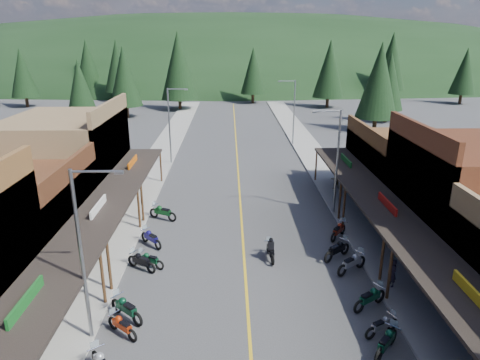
{
  "coord_description": "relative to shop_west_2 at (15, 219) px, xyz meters",
  "views": [
    {
      "loc": [
        -0.84,
        -22.14,
        12.91
      ],
      "look_at": [
        -0.1,
        7.41,
        3.0
      ],
      "focal_mm": 32.0,
      "sensor_mm": 36.0,
      "label": 1
    }
  ],
  "objects": [
    {
      "name": "sidewalk_east",
      "position": [
        22.45,
        18.3,
        -2.46
      ],
      "size": [
        3.4,
        94.0,
        0.15
      ],
      "primitive_type": "cube",
      "color": "gray",
      "rests_on": "ground"
    },
    {
      "name": "shop_east_3",
      "position": [
        27.51,
        9.6,
        -0.0
      ],
      "size": [
        10.9,
        10.2,
        6.2
      ],
      "color": "#4C2D16",
      "rests_on": "ground"
    },
    {
      "name": "pine_10",
      "position": [
        -4.25,
        48.3,
        4.25
      ],
      "size": [
        5.38,
        5.38,
        11.6
      ],
      "color": "black",
      "rests_on": "ground"
    },
    {
      "name": "streetlight_3",
      "position": [
        20.71,
        28.3,
        1.93
      ],
      "size": [
        2.16,
        0.18,
        8.0
      ],
      "color": "gray",
      "rests_on": "ground"
    },
    {
      "name": "pine_11",
      "position": [
        33.75,
        36.3,
        4.65
      ],
      "size": [
        5.82,
        5.82,
        12.4
      ],
      "color": "black",
      "rests_on": "ground"
    },
    {
      "name": "pine_1",
      "position": [
        -10.25,
        68.3,
        4.7
      ],
      "size": [
        5.88,
        5.88,
        12.5
      ],
      "color": "black",
      "rests_on": "ground"
    },
    {
      "name": "pine_5",
      "position": [
        47.75,
        70.3,
        5.46
      ],
      "size": [
        6.72,
        6.72,
        14.0
      ],
      "color": "black",
      "rests_on": "ground"
    },
    {
      "name": "streetlight_0",
      "position": [
        6.8,
        -7.7,
        1.93
      ],
      "size": [
        2.16,
        0.18,
        8.0
      ],
      "color": "gray",
      "rests_on": "ground"
    },
    {
      "name": "pine_6",
      "position": [
        59.75,
        62.3,
        3.95
      ],
      "size": [
        5.04,
        5.04,
        11.0
      ],
      "color": "black",
      "rests_on": "ground"
    },
    {
      "name": "bike_east_7",
      "position": [
        19.88,
        -2.26,
        -1.88
      ],
      "size": [
        2.3,
        1.92,
        1.3
      ],
      "primitive_type": null,
      "rotation": [
        0.0,
        0.0,
        -0.96
      ],
      "color": "#9B9CA1",
      "rests_on": "ground"
    },
    {
      "name": "centerline",
      "position": [
        13.75,
        18.3,
        -2.53
      ],
      "size": [
        0.15,
        90.0,
        0.01
      ],
      "primitive_type": "cube",
      "color": "gold",
      "rests_on": "ground"
    },
    {
      "name": "pine_0",
      "position": [
        -26.25,
        60.3,
        3.95
      ],
      "size": [
        5.04,
        5.04,
        11.0
      ],
      "color": "black",
      "rests_on": "ground"
    },
    {
      "name": "bike_east_4",
      "position": [
        19.53,
        -8.93,
        -1.92
      ],
      "size": [
        1.96,
        2.09,
        1.23
      ],
      "primitive_type": null,
      "rotation": [
        0.0,
        0.0,
        -0.72
      ],
      "color": "#0B3A24",
      "rests_on": "ground"
    },
    {
      "name": "pedestrian_east_a",
      "position": [
        21.59,
        -3.97,
        -1.61
      ],
      "size": [
        0.45,
        0.61,
        1.55
      ],
      "primitive_type": "imported",
      "rotation": [
        0.0,
        0.0,
        -1.43
      ],
      "color": "black",
      "rests_on": "sidewalk_east"
    },
    {
      "name": "pine_7",
      "position": [
        -18.25,
        74.3,
        4.7
      ],
      "size": [
        5.88,
        5.88,
        12.5
      ],
      "color": "black",
      "rests_on": "ground"
    },
    {
      "name": "shop_east_2",
      "position": [
        27.54,
        0.0,
        0.99
      ],
      "size": [
        10.9,
        9.0,
        8.2
      ],
      "color": "#562B19",
      "rests_on": "ground"
    },
    {
      "name": "shop_west_3",
      "position": [
        -0.03,
        9.6,
        0.99
      ],
      "size": [
        10.9,
        10.2,
        8.2
      ],
      "color": "brown",
      "rests_on": "ground"
    },
    {
      "name": "bike_east_8",
      "position": [
        19.42,
        -0.65,
        -1.88
      ],
      "size": [
        2.25,
        2.01,
        1.3
      ],
      "primitive_type": null,
      "rotation": [
        0.0,
        0.0,
        -0.9
      ],
      "color": "black",
      "rests_on": "ground"
    },
    {
      "name": "pine_2",
      "position": [
        3.75,
        56.3,
        5.46
      ],
      "size": [
        6.72,
        6.72,
        14.0
      ],
      "color": "black",
      "rests_on": "ground"
    },
    {
      "name": "bike_west_9",
      "position": [
        7.78,
        1.31,
        -1.92
      ],
      "size": [
        1.98,
        2.05,
        1.22
      ],
      "primitive_type": null,
      "rotation": [
        0.0,
        0.0,
        0.75
      ],
      "color": "navy",
      "rests_on": "ground"
    },
    {
      "name": "pedestrian_east_b",
      "position": [
        22.19,
        11.66,
        -1.5
      ],
      "size": [
        0.98,
        0.77,
        1.76
      ],
      "primitive_type": "imported",
      "rotation": [
        0.0,
        0.0,
        3.51
      ],
      "color": "brown",
      "rests_on": "sidewalk_east"
    },
    {
      "name": "bike_west_5",
      "position": [
        7.98,
        -7.49,
        -1.97
      ],
      "size": [
        1.93,
        1.76,
        1.12
      ],
      "primitive_type": null,
      "rotation": [
        0.0,
        0.0,
        0.88
      ],
      "color": "#B8300D",
      "rests_on": "ground"
    },
    {
      "name": "pine_4",
      "position": [
        31.75,
        58.3,
        4.7
      ],
      "size": [
        5.88,
        5.88,
        12.5
      ],
      "color": "black",
      "rests_on": "ground"
    },
    {
      "name": "bike_east_9",
      "position": [
        20.19,
        2.13,
        -1.92
      ],
      "size": [
        1.87,
        2.15,
        1.23
      ],
      "primitive_type": null,
      "rotation": [
        0.0,
        0.0,
        -0.65
      ],
      "color": "maroon",
      "rests_on": "ground"
    },
    {
      "name": "shop_west_2",
      "position": [
        0.0,
        0.0,
        0.0
      ],
      "size": [
        10.9,
        9.0,
        6.2
      ],
      "color": "#3F2111",
      "rests_on": "ground"
    },
    {
      "name": "streetlight_1",
      "position": [
        6.8,
        20.3,
        1.93
      ],
      "size": [
        2.16,
        0.18,
        8.0
      ],
      "color": "gray",
      "rests_on": "ground"
    },
    {
      "name": "bike_west_6",
      "position": [
        7.91,
        -6.32,
        -1.88
      ],
      "size": [
        2.22,
        2.07,
        1.3
      ],
      "primitive_type": null,
      "rotation": [
        0.0,
        0.0,
        0.86
      ],
      "color": "#0B3722",
      "rests_on": "ground"
    },
    {
      "name": "rider_on_bike",
      "position": [
        15.35,
        -0.63,
        -1.92
      ],
      "size": [
        0.86,
        2.07,
        1.53
      ],
      "rotation": [
        0.0,
        0.0,
        0.1
      ],
      "color": "black",
      "rests_on": "ground"
    },
    {
      "name": "ground",
      "position": [
        13.75,
        -1.7,
        -2.53
      ],
      "size": [
        220.0,
        220.0,
        0.0
      ],
      "primitive_type": "plane",
      "color": "#38383A",
      "rests_on": "ground"
    },
    {
      "name": "pine_8",
      "position": [
        -8.25,
        38.3,
        3.44
      ],
      "size": [
        4.48,
        4.48,
        10.0
      ],
      "color": "black",
      "rests_on": "ground"
    },
    {
      "name": "pine_3",
      "position": [
        17.75,
        64.3,
        3.95
      ],
      "size": [
        5.04,
        5.04,
        11.0
      ],
      "color": "black",
      "rests_on": "ground"
    },
    {
      "name": "bike_east_6",
      "position": [
        19.85,
        -5.7,
        -1.91
      ],
      "size": [
        2.24,
        1.81,
        1.26
      ],
      "primitive_type": null,
      "rotation": [
        0.0,
        0.0,
        -1.0
      ],
      "color": "#0D432A",
      "rests_on": "ground"
    },
    {
      "name": "bike_west_8",
      "position": [
        8.17,
        -1.44,
        -1.99
      ],
      "size": [
        1.98,
        1.41,
        1.09
      ],
      "primitive_type": null,
      "rotation": [
        0.0,
        0.0,
        1.11
      ],
      "color": "#0D4525",
      "rests_on": "ground"
    },
    {
      "name": "streetlight_2",
      "position": [
        20.71,
        6.3,
        1.93
      ],
      "size": [
        2.16,
        0.18,
        8.0
      ],
      "color": "gray",
      "rests_on": "ground"
    },
    {
      "name": "pine_9",
      "position": [
        37.75,
        43.3,
        3.85
      ],
      "size": [
        4.93,
        4.93,
        10.8
      ],
      "color": "black",
      "rests_on": "ground"
    },
    {
      "name": "ridge_hill",
      "position": [
        13.75,
        133.3,
        -2.53
      ],
      "size": [
        310.0,
        140.0,
        60.0
      ],
      "primitive_type": "ellipsoid",
      "color": "black",
      "rests_on": "ground"
    },
    {
      "name": "bike_west_7",
      "position": [
        7.74,
        -1.7,
        -1.93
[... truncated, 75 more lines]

